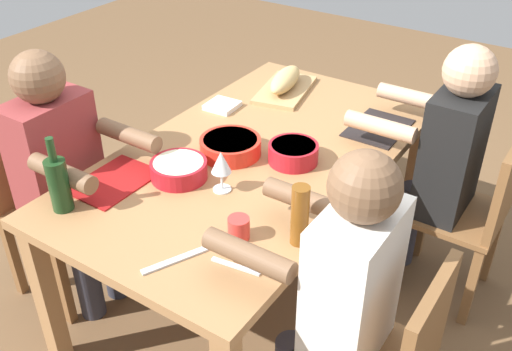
# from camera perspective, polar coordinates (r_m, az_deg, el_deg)

# --- Properties ---
(ground_plane) EXTENTS (8.00, 8.00, 0.00)m
(ground_plane) POSITION_cam_1_polar(r_m,az_deg,el_deg) (2.88, -0.00, -10.56)
(ground_plane) COLOR brown
(dining_table) EXTENTS (1.76, 0.99, 0.74)m
(dining_table) POSITION_cam_1_polar(r_m,az_deg,el_deg) (2.48, -0.00, 0.59)
(dining_table) COLOR #9E7044
(dining_table) RESTS_ON ground_plane
(diner_near_left) EXTENTS (0.41, 0.53, 1.20)m
(diner_near_left) POSITION_cam_1_polar(r_m,az_deg,el_deg) (1.88, 8.18, -10.81)
(diner_near_left) COLOR #2D2D38
(diner_near_left) RESTS_ON ground_plane
(chair_far_left) EXTENTS (0.40, 0.40, 0.85)m
(chair_far_left) POSITION_cam_1_polar(r_m,az_deg,el_deg) (2.78, -19.96, -1.98)
(chair_far_left) COLOR brown
(chair_far_left) RESTS_ON ground_plane
(diner_far_left) EXTENTS (0.41, 0.53, 1.20)m
(diner_far_left) POSITION_cam_1_polar(r_m,az_deg,el_deg) (2.54, -18.27, 0.66)
(diner_far_left) COLOR #2D2D38
(diner_far_left) RESTS_ON ground_plane
(chair_near_right) EXTENTS (0.40, 0.40, 0.85)m
(chair_near_right) POSITION_cam_1_polar(r_m,az_deg,el_deg) (2.71, 20.56, -3.17)
(chair_near_right) COLOR brown
(chair_near_right) RESTS_ON ground_plane
(diner_near_right) EXTENTS (0.41, 0.53, 1.20)m
(diner_near_right) POSITION_cam_1_polar(r_m,az_deg,el_deg) (2.63, 17.67, 1.87)
(diner_near_right) COLOR #2D2D38
(diner_near_right) RESTS_ON ground_plane
(serving_bowl_pasta) EXTENTS (0.22, 0.22, 0.07)m
(serving_bowl_pasta) POSITION_cam_1_polar(r_m,az_deg,el_deg) (2.28, -7.55, 0.67)
(serving_bowl_pasta) COLOR #B21923
(serving_bowl_pasta) RESTS_ON dining_table
(serving_bowl_greens) EXTENTS (0.20, 0.20, 0.08)m
(serving_bowl_greens) POSITION_cam_1_polar(r_m,az_deg,el_deg) (2.36, 3.67, 2.31)
(serving_bowl_greens) COLOR #B21923
(serving_bowl_greens) RESTS_ON dining_table
(serving_bowl_salad) EXTENTS (0.25, 0.25, 0.07)m
(serving_bowl_salad) POSITION_cam_1_polar(r_m,az_deg,el_deg) (2.41, -2.52, 2.94)
(serving_bowl_salad) COLOR red
(serving_bowl_salad) RESTS_ON dining_table
(cutting_board) EXTENTS (0.44, 0.30, 0.02)m
(cutting_board) POSITION_cam_1_polar(r_m,az_deg,el_deg) (2.98, 2.85, 8.36)
(cutting_board) COLOR tan
(cutting_board) RESTS_ON dining_table
(bread_loaf) EXTENTS (0.34, 0.18, 0.09)m
(bread_loaf) POSITION_cam_1_polar(r_m,az_deg,el_deg) (2.95, 2.88, 9.33)
(bread_loaf) COLOR tan
(bread_loaf) RESTS_ON cutting_board
(wine_bottle) EXTENTS (0.08, 0.08, 0.29)m
(wine_bottle) POSITION_cam_1_polar(r_m,az_deg,el_deg) (2.16, -18.72, -0.72)
(wine_bottle) COLOR #193819
(wine_bottle) RESTS_ON dining_table
(beer_bottle) EXTENTS (0.06, 0.06, 0.22)m
(beer_bottle) POSITION_cam_1_polar(r_m,az_deg,el_deg) (1.90, 4.31, -3.92)
(beer_bottle) COLOR brown
(beer_bottle) RESTS_ON dining_table
(wine_glass) EXTENTS (0.08, 0.08, 0.17)m
(wine_glass) POSITION_cam_1_polar(r_m,az_deg,el_deg) (2.15, -3.42, 1.15)
(wine_glass) COLOR silver
(wine_glass) RESTS_ON dining_table
(cup_near_left) EXTENTS (0.07, 0.07, 0.08)m
(cup_near_left) POSITION_cam_1_polar(r_m,az_deg,el_deg) (1.95, -1.70, -5.15)
(cup_near_left) COLOR red
(cup_near_left) RESTS_ON dining_table
(fork_near_left) EXTENTS (0.04, 0.17, 0.01)m
(fork_near_left) POSITION_cam_1_polar(r_m,az_deg,el_deg) (1.86, -1.99, -8.85)
(fork_near_left) COLOR silver
(fork_near_left) RESTS_ON dining_table
(placemat_far_left) EXTENTS (0.32, 0.23, 0.01)m
(placemat_far_left) POSITION_cam_1_polar(r_m,az_deg,el_deg) (2.32, -13.70, -0.54)
(placemat_far_left) COLOR maroon
(placemat_far_left) RESTS_ON dining_table
(placemat_near_right) EXTENTS (0.32, 0.23, 0.01)m
(placemat_near_right) POSITION_cam_1_polar(r_m,az_deg,el_deg) (2.68, 11.85, 4.57)
(placemat_near_right) COLOR black
(placemat_near_right) RESTS_ON dining_table
(carving_knife) EXTENTS (0.22, 0.12, 0.01)m
(carving_knife) POSITION_cam_1_polar(r_m,az_deg,el_deg) (1.90, -7.90, -8.19)
(carving_knife) COLOR silver
(carving_knife) RESTS_ON dining_table
(napkin_stack) EXTENTS (0.15, 0.15, 0.02)m
(napkin_stack) POSITION_cam_1_polar(r_m,az_deg,el_deg) (2.81, -3.31, 6.83)
(napkin_stack) COLOR white
(napkin_stack) RESTS_ON dining_table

